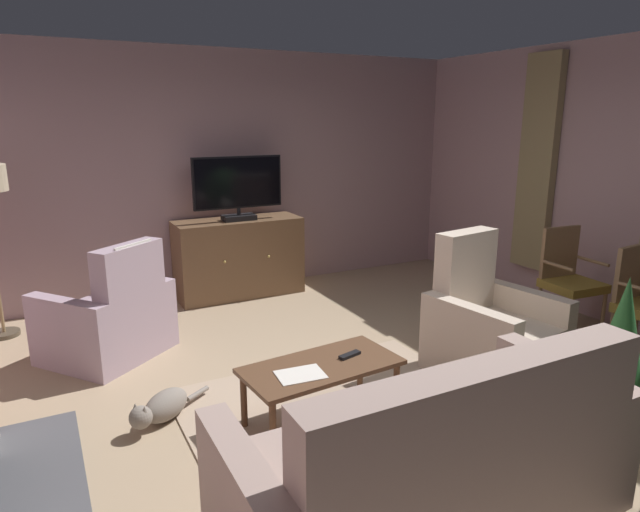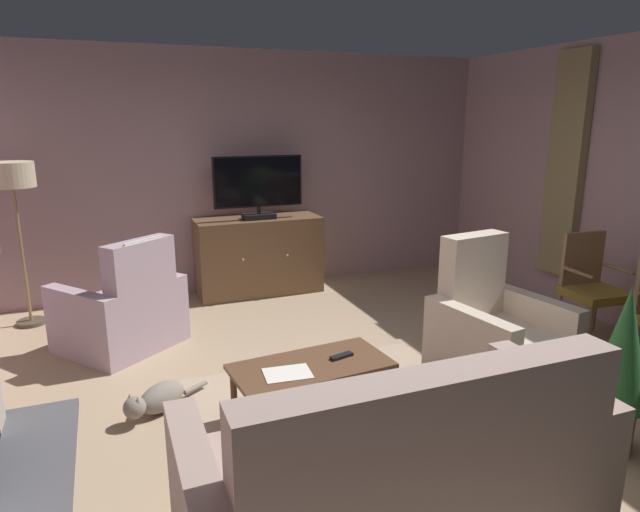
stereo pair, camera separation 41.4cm
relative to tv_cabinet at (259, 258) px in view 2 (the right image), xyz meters
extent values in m
cube|color=tan|center=(0.06, -2.60, -0.44)|extent=(6.43, 6.41, 0.04)
cube|color=gray|center=(0.06, 0.35, 0.96)|extent=(6.43, 0.10, 2.76)
cube|color=#8E7F56|center=(2.91, -1.57, 1.09)|extent=(0.10, 0.44, 2.32)
cube|color=tan|center=(-0.26, -3.05, -0.42)|extent=(2.11, 2.14, 0.01)
cube|color=#4C4C51|center=(-2.17, -2.77, -0.40)|extent=(0.50, 1.46, 0.04)
cube|color=#4A3523|center=(0.00, 0.00, -0.39)|extent=(1.37, 0.46, 0.06)
cube|color=brown|center=(0.00, 0.00, 0.02)|extent=(1.43, 0.52, 0.89)
sphere|color=tan|center=(-0.26, -0.28, 0.07)|extent=(0.03, 0.03, 0.03)
sphere|color=tan|center=(0.26, -0.28, 0.07)|extent=(0.03, 0.03, 0.03)
cube|color=black|center=(0.00, -0.05, 0.50)|extent=(0.36, 0.20, 0.06)
cylinder|color=black|center=(0.00, -0.05, 0.57)|extent=(0.04, 0.04, 0.08)
cube|color=black|center=(0.00, -0.05, 0.89)|extent=(1.01, 0.05, 0.57)
cube|color=black|center=(0.00, -0.08, 0.89)|extent=(0.97, 0.01, 0.53)
cube|color=brown|center=(-0.43, -2.88, -0.02)|extent=(1.09, 0.60, 0.03)
cylinder|color=brown|center=(0.02, -2.63, -0.23)|extent=(0.04, 0.04, 0.39)
cylinder|color=brown|center=(-0.93, -2.71, -0.23)|extent=(0.04, 0.04, 0.39)
cylinder|color=brown|center=(0.06, -3.04, -0.23)|extent=(0.04, 0.04, 0.39)
cylinder|color=brown|center=(-0.89, -3.13, -0.23)|extent=(0.04, 0.04, 0.39)
cube|color=black|center=(-0.21, -2.86, 0.01)|extent=(0.18, 0.09, 0.02)
cube|color=silver|center=(-0.63, -2.96, 0.00)|extent=(0.32, 0.25, 0.01)
cube|color=#A3897F|center=(-0.41, -3.96, -0.19)|extent=(1.77, 0.89, 0.46)
cube|color=#A3897F|center=(-0.41, -4.31, 0.31)|extent=(1.77, 0.20, 0.55)
cube|color=#A3897F|center=(0.56, -3.96, -0.08)|extent=(0.15, 0.89, 0.68)
cube|color=#B2A899|center=(-0.17, -4.09, 0.15)|extent=(0.37, 0.14, 0.36)
cube|color=#C6B29E|center=(1.12, -2.89, -0.20)|extent=(0.68, 0.93, 0.45)
cube|color=#C6B29E|center=(1.07, -2.55, 0.36)|extent=(0.58, 0.26, 0.67)
cube|color=#C6B29E|center=(1.46, -2.84, -0.10)|extent=(0.26, 0.87, 0.65)
cube|color=#C6B29E|center=(0.78, -2.94, -0.10)|extent=(0.26, 0.87, 0.65)
cube|color=#AD93A3|center=(-1.58, -1.06, -0.21)|extent=(1.01, 1.04, 0.42)
cube|color=#AD93A3|center=(-1.39, -1.31, 0.29)|extent=(0.62, 0.54, 0.59)
cube|color=#AD93A3|center=(-1.89, -1.29, -0.11)|extent=(0.60, 0.72, 0.62)
cube|color=#AD93A3|center=(-1.28, -0.82, -0.11)|extent=(0.60, 0.72, 0.62)
cube|color=white|center=(-1.35, -1.36, 0.49)|extent=(0.33, 0.26, 0.24)
cylinder|color=#93704C|center=(2.25, -3.11, -0.22)|extent=(0.04, 0.04, 0.41)
cube|color=olive|center=(2.46, -2.53, 0.03)|extent=(0.51, 0.49, 0.08)
cube|color=#93704C|center=(2.48, -2.32, 0.30)|extent=(0.44, 0.08, 0.54)
cylinder|color=#93704C|center=(2.24, -2.70, -0.22)|extent=(0.04, 0.04, 0.41)
cylinder|color=#93704C|center=(2.66, -2.74, -0.22)|extent=(0.04, 0.04, 0.41)
cylinder|color=#93704C|center=(2.27, -2.31, -0.22)|extent=(0.04, 0.04, 0.41)
cylinder|color=#93704C|center=(2.69, -2.35, -0.22)|extent=(0.04, 0.04, 0.41)
cylinder|color=#93704C|center=(2.68, -2.54, 0.25)|extent=(0.06, 0.36, 0.03)
cylinder|color=#93704C|center=(2.25, -2.51, 0.25)|extent=(0.06, 0.36, 0.03)
cylinder|color=#99664C|center=(1.18, -3.87, -0.27)|extent=(0.24, 0.24, 0.31)
cone|color=#2D6B33|center=(1.18, -3.87, 0.26)|extent=(0.34, 0.34, 0.76)
ellipsoid|color=gray|center=(-1.37, -2.36, -0.32)|extent=(0.42, 0.38, 0.20)
sphere|color=gray|center=(-1.55, -2.50, -0.29)|extent=(0.15, 0.15, 0.15)
cone|color=gray|center=(-1.53, -2.53, -0.22)|extent=(0.04, 0.04, 0.04)
cone|color=gray|center=(-1.58, -2.47, -0.22)|extent=(0.04, 0.04, 0.04)
cylinder|color=gray|center=(-1.11, -2.23, -0.36)|extent=(0.20, 0.16, 0.05)
cylinder|color=#4C4233|center=(-2.41, -0.16, -0.40)|extent=(0.27, 0.27, 0.04)
cylinder|color=olive|center=(-2.41, -0.16, 0.26)|extent=(0.03, 0.03, 1.37)
cylinder|color=beige|center=(-2.41, -0.16, 1.07)|extent=(0.41, 0.41, 0.24)
camera|label=1|loc=(-1.99, -5.86, 1.59)|focal=30.84mm
camera|label=2|loc=(-1.62, -6.03, 1.59)|focal=30.84mm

